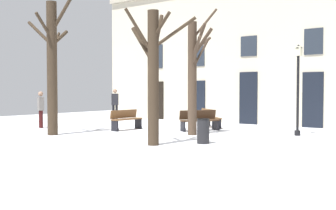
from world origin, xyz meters
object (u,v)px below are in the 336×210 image
(tree_foreground, at_px, (52,64))
(person_near_bench, at_px, (115,103))
(bench_facing_shops, at_px, (199,120))
(bench_by_litter_bin, at_px, (126,119))
(tree_left_of_center, at_px, (153,71))
(person_crossing_plaza, at_px, (41,108))
(streetlamp, at_px, (298,80))
(bench_back_to_back_left, at_px, (210,118))
(tree_right_of_center, at_px, (194,73))
(litter_bin, at_px, (203,131))

(tree_foreground, distance_m, person_near_bench, 8.14)
(bench_facing_shops, distance_m, bench_by_litter_bin, 3.18)
(tree_left_of_center, bearing_deg, person_crossing_plaza, 169.91)
(person_crossing_plaza, bearing_deg, streetlamp, -137.70)
(person_near_bench, bearing_deg, bench_by_litter_bin, -77.33)
(streetlamp, relative_size, bench_back_to_back_left, 2.11)
(tree_left_of_center, height_order, person_crossing_plaza, tree_left_of_center)
(person_crossing_plaza, bearing_deg, tree_left_of_center, -168.82)
(tree_left_of_center, relative_size, streetlamp, 1.24)
(tree_right_of_center, relative_size, tree_foreground, 0.93)
(tree_right_of_center, distance_m, tree_left_of_center, 3.24)
(tree_left_of_center, height_order, person_near_bench, tree_left_of_center)
(tree_foreground, bearing_deg, person_near_bench, 117.11)
(bench_by_litter_bin, bearing_deg, bench_facing_shops, -56.78)
(bench_facing_shops, bearing_deg, person_near_bench, 103.66)
(litter_bin, relative_size, bench_back_to_back_left, 0.50)
(tree_right_of_center, height_order, person_near_bench, tree_right_of_center)
(litter_bin, xyz_separation_m, bench_back_to_back_left, (-2.81, 4.99, 0.05))
(litter_bin, height_order, bench_back_to_back_left, bench_back_to_back_left)
(tree_left_of_center, bearing_deg, streetlamp, 63.86)
(streetlamp, bearing_deg, bench_facing_shops, -169.87)
(bench_facing_shops, xyz_separation_m, person_crossing_plaza, (-6.50, -3.33, 0.47))
(tree_right_of_center, height_order, bench_by_litter_bin, tree_right_of_center)
(litter_bin, bearing_deg, tree_right_of_center, 131.07)
(bench_by_litter_bin, bearing_deg, tree_foreground, 164.90)
(person_crossing_plaza, bearing_deg, bench_back_to_back_left, -120.09)
(tree_left_of_center, relative_size, person_near_bench, 2.40)
(bench_by_litter_bin, bearing_deg, streetlamp, -68.82)
(person_near_bench, bearing_deg, person_crossing_plaza, -118.65)
(tree_left_of_center, distance_m, streetlamp, 6.06)
(bench_back_to_back_left, bearing_deg, streetlamp, -149.60)
(person_crossing_plaza, bearing_deg, bench_by_litter_bin, -135.09)
(bench_by_litter_bin, bearing_deg, person_near_bench, 50.90)
(litter_bin, bearing_deg, bench_back_to_back_left, 119.40)
(streetlamp, relative_size, litter_bin, 4.25)
(litter_bin, bearing_deg, streetlamp, 68.85)
(tree_foreground, relative_size, litter_bin, 6.64)
(litter_bin, relative_size, bench_by_litter_bin, 0.51)
(bench_by_litter_bin, distance_m, person_near_bench, 6.05)
(tree_foreground, height_order, tree_left_of_center, tree_foreground)
(bench_facing_shops, relative_size, person_crossing_plaza, 1.02)
(bench_back_to_back_left, distance_m, bench_facing_shops, 1.60)
(streetlamp, distance_m, person_crossing_plaza, 11.33)
(person_crossing_plaza, bearing_deg, tree_right_of_center, -144.87)
(tree_right_of_center, height_order, streetlamp, tree_right_of_center)
(tree_foreground, xyz_separation_m, bench_by_litter_bin, (0.95, 3.14, -2.31))
(tree_foreground, xyz_separation_m, bench_facing_shops, (3.66, 4.81, -2.31))
(streetlamp, bearing_deg, tree_foreground, -144.25)
(tree_left_of_center, bearing_deg, person_near_bench, 140.97)
(tree_foreground, bearing_deg, person_crossing_plaza, 152.50)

